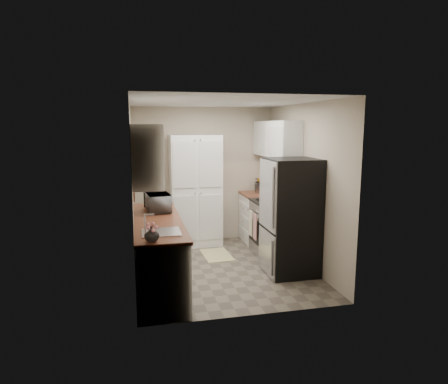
% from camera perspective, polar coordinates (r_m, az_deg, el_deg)
% --- Properties ---
extents(ground, '(3.20, 3.20, 0.00)m').
position_cam_1_polar(ground, '(6.26, -0.27, -10.75)').
color(ground, '#665B4C').
rests_on(ground, ground).
extents(room_shell, '(2.64, 3.24, 2.52)m').
position_cam_1_polar(room_shell, '(5.88, -0.43, 4.24)').
color(room_shell, '#B9AD95').
rests_on(room_shell, ground).
extents(pantry_cabinet, '(0.90, 0.55, 2.00)m').
position_cam_1_polar(pantry_cabinet, '(7.22, -4.09, 0.19)').
color(pantry_cabinet, white).
rests_on(pantry_cabinet, ground).
extents(base_cabinet_left, '(0.60, 2.30, 0.88)m').
position_cam_1_polar(base_cabinet_left, '(5.58, -9.37, -8.64)').
color(base_cabinet_left, white).
rests_on(base_cabinet_left, ground).
extents(countertop_left, '(0.63, 2.33, 0.04)m').
position_cam_1_polar(countertop_left, '(5.46, -9.50, -4.05)').
color(countertop_left, brown).
rests_on(countertop_left, base_cabinet_left).
extents(base_cabinet_right, '(0.60, 0.80, 0.88)m').
position_cam_1_polar(base_cabinet_right, '(7.48, 5.17, -3.87)').
color(base_cabinet_right, white).
rests_on(base_cabinet_right, ground).
extents(countertop_right, '(0.63, 0.83, 0.04)m').
position_cam_1_polar(countertop_right, '(7.39, 5.22, -0.40)').
color(countertop_right, brown).
rests_on(countertop_right, base_cabinet_right).
extents(electric_range, '(0.71, 0.78, 1.13)m').
position_cam_1_polar(electric_range, '(6.74, 7.15, -5.09)').
color(electric_range, '#B7B7BC').
rests_on(electric_range, ground).
extents(refrigerator, '(0.70, 0.72, 1.70)m').
position_cam_1_polar(refrigerator, '(5.91, 9.55, -3.50)').
color(refrigerator, '#B7B7BC').
rests_on(refrigerator, ground).
extents(microwave, '(0.37, 0.51, 0.26)m').
position_cam_1_polar(microwave, '(5.89, -9.32, -1.54)').
color(microwave, '#B5B6BA').
rests_on(microwave, countertop_left).
extents(wine_bottle, '(0.09, 0.09, 0.34)m').
position_cam_1_polar(wine_bottle, '(6.25, -11.04, -0.59)').
color(wine_bottle, black).
rests_on(wine_bottle, countertop_left).
extents(flower_vase, '(0.17, 0.17, 0.17)m').
position_cam_1_polar(flower_vase, '(4.41, -10.28, -5.93)').
color(flower_vase, white).
rests_on(flower_vase, countertop_left).
extents(cutting_board, '(0.10, 0.22, 0.28)m').
position_cam_1_polar(cutting_board, '(6.49, -9.59, -0.44)').
color(cutting_board, '#428A33').
rests_on(cutting_board, countertop_left).
extents(toaster_oven, '(0.34, 0.39, 0.20)m').
position_cam_1_polar(toaster_oven, '(7.54, 5.49, 0.70)').
color(toaster_oven, '#A7A8AB').
rests_on(toaster_oven, countertop_right).
extents(fruit_basket, '(0.26, 0.26, 0.10)m').
position_cam_1_polar(fruit_basket, '(7.48, 5.40, 1.79)').
color(fruit_basket, orange).
rests_on(fruit_basket, toaster_oven).
extents(kitchen_mat, '(0.48, 0.74, 0.01)m').
position_cam_1_polar(kitchen_mat, '(6.82, -1.05, -8.97)').
color(kitchen_mat, beige).
rests_on(kitchen_mat, ground).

